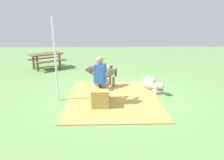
{
  "coord_description": "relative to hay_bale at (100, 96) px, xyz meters",
  "views": [
    {
      "loc": [
        -6.15,
        0.47,
        2.32
      ],
      "look_at": [
        -0.16,
        0.3,
        0.55
      ],
      "focal_mm": 32.82,
      "sensor_mm": 36.0,
      "label": 1
    }
  ],
  "objects": [
    {
      "name": "picnic_bench",
      "position": [
        4.56,
        2.74,
        0.33
      ],
      "size": [
        1.94,
        1.98,
        0.75
      ],
      "color": "brown",
      "rests_on": "ground"
    },
    {
      "name": "pony_standing",
      "position": [
        1.43,
        -0.08,
        0.29
      ],
      "size": [
        0.96,
        1.14,
        0.9
      ],
      "color": "slate",
      "rests_on": "ground"
    },
    {
      "name": "hay_bale",
      "position": [
        0.0,
        0.0,
        0.0
      ],
      "size": [
        0.73,
        0.48,
        0.5
      ],
      "primitive_type": "cube",
      "color": "tan",
      "rests_on": "ground"
    },
    {
      "name": "hay_patch",
      "position": [
        0.5,
        -0.38,
        -0.24
      ],
      "size": [
        3.37,
        2.75,
        0.02
      ],
      "primitive_type": "cube",
      "color": "#AD8C47",
      "rests_on": "ground"
    },
    {
      "name": "pony_lying",
      "position": [
        1.31,
        -1.7,
        -0.06
      ],
      "size": [
        1.35,
        0.66,
        0.42
      ],
      "color": "tan",
      "rests_on": "ground"
    },
    {
      "name": "person_seated",
      "position": [
        0.16,
        -0.03,
        0.52
      ],
      "size": [
        0.71,
        0.53,
        1.38
      ],
      "color": "tan",
      "rests_on": "ground"
    },
    {
      "name": "ground_plane",
      "position": [
        0.76,
        -0.65,
        -0.25
      ],
      "size": [
        24.0,
        24.0,
        0.0
      ],
      "primitive_type": "plane",
      "color": "#608C4C"
    },
    {
      "name": "tent_pole_left",
      "position": [
        0.37,
        1.27,
        0.95
      ],
      "size": [
        0.06,
        0.06,
        2.41
      ],
      "primitive_type": "cylinder",
      "color": "silver",
      "rests_on": "ground"
    }
  ]
}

